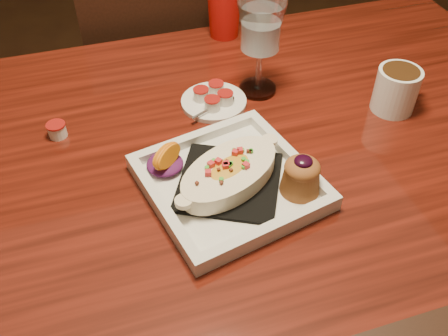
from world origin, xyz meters
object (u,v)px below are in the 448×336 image
object	(u,v)px
plate	(236,178)
saucer	(214,100)
chair_far	(158,77)
red_tumbler	(224,8)
table	(217,182)
goblet	(261,32)
coffee_mug	(398,88)

from	to	relation	value
plate	saucer	xyz separation A→B (m)	(0.03, 0.24, -0.01)
saucer	chair_far	bearing A→B (deg)	93.64
saucer	red_tumbler	bearing A→B (deg)	68.20
table	plate	world-z (taller)	plate
chair_far	saucer	xyz separation A→B (m)	(0.03, -0.50, 0.25)
table	goblet	distance (m)	0.31
table	chair_far	world-z (taller)	chair_far
coffee_mug	red_tumbler	xyz separation A→B (m)	(-0.24, 0.39, 0.02)
saucer	red_tumbler	world-z (taller)	red_tumbler
plate	saucer	world-z (taller)	plate
chair_far	table	bearing A→B (deg)	90.00
table	red_tumbler	distance (m)	0.46
coffee_mug	chair_far	bearing A→B (deg)	104.11
chair_far	plate	world-z (taller)	chair_far
table	goblet	xyz separation A→B (m)	(0.14, 0.15, 0.24)
goblet	saucer	size ratio (longest dim) A/B	1.47
chair_far	red_tumbler	size ratio (longest dim) A/B	6.67
coffee_mug	red_tumbler	distance (m)	0.46
table	plate	size ratio (longest dim) A/B	4.70
chair_far	coffee_mug	xyz separation A→B (m)	(0.38, -0.62, 0.29)
table	goblet	world-z (taller)	goblet
plate	red_tumbler	distance (m)	0.54
chair_far	plate	distance (m)	0.79
saucer	red_tumbler	distance (m)	0.30
chair_far	coffee_mug	bearing A→B (deg)	121.28
chair_far	goblet	world-z (taller)	goblet
goblet	red_tumbler	bearing A→B (deg)	88.93
plate	goblet	xyz separation A→B (m)	(0.14, 0.26, 0.11)
table	plate	bearing A→B (deg)	-90.15
plate	red_tumbler	bearing A→B (deg)	62.48
plate	goblet	bearing A→B (deg)	50.32
table	plate	distance (m)	0.17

